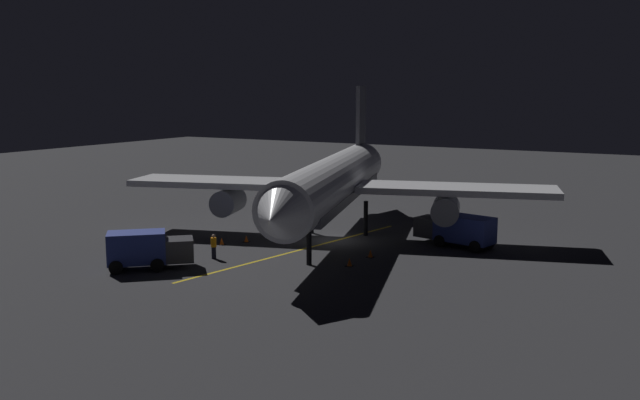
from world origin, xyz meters
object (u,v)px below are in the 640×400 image
(traffic_cone_under_wing, at_px, (350,263))
(ground_crew_worker, at_px, (214,246))
(baggage_truck, at_px, (146,250))
(traffic_cone_near_left, at_px, (222,241))
(traffic_cone_far, at_px, (370,254))
(catering_truck, at_px, (457,230))
(traffic_cone_near_right, at_px, (246,239))
(airliner, at_px, (334,183))

(traffic_cone_under_wing, bearing_deg, ground_crew_worker, 16.68)
(baggage_truck, distance_m, traffic_cone_near_left, 8.33)
(traffic_cone_far, bearing_deg, baggage_truck, 41.19)
(catering_truck, bearing_deg, traffic_cone_near_left, 27.59)
(traffic_cone_near_right, bearing_deg, catering_truck, -155.83)
(ground_crew_worker, distance_m, traffic_cone_far, 11.03)
(traffic_cone_far, bearing_deg, traffic_cone_near_left, 9.02)
(ground_crew_worker, xyz_separation_m, traffic_cone_near_left, (2.25, -3.85, -0.64))
(traffic_cone_near_left, distance_m, traffic_cone_near_right, 2.00)
(airliner, xyz_separation_m, traffic_cone_under_wing, (-5.00, 7.13, -4.27))
(airliner, xyz_separation_m, traffic_cone_near_right, (5.39, 4.39, -4.27))
(airliner, distance_m, traffic_cone_near_left, 9.86)
(baggage_truck, xyz_separation_m, catering_truck, (-15.77, -16.56, -0.02))
(traffic_cone_near_right, bearing_deg, traffic_cone_far, -178.99)
(catering_truck, xyz_separation_m, ground_crew_worker, (13.63, 12.14, -0.36))
(baggage_truck, relative_size, catering_truck, 0.85)
(ground_crew_worker, xyz_separation_m, traffic_cone_under_wing, (-9.26, -2.77, -0.64))
(airliner, relative_size, baggage_truck, 6.36)
(airliner, xyz_separation_m, traffic_cone_far, (-5.17, 4.20, -4.27))
(ground_crew_worker, xyz_separation_m, traffic_cone_far, (-9.43, -5.70, -0.64))
(ground_crew_worker, distance_m, traffic_cone_near_right, 5.67)
(ground_crew_worker, distance_m, traffic_cone_near_left, 4.50)
(traffic_cone_near_right, xyz_separation_m, traffic_cone_far, (-10.56, -0.19, 0.00))
(baggage_truck, height_order, traffic_cone_near_right, baggage_truck)
(traffic_cone_near_left, height_order, traffic_cone_under_wing, same)
(traffic_cone_near_right, distance_m, traffic_cone_under_wing, 10.75)
(traffic_cone_near_right, bearing_deg, traffic_cone_under_wing, 165.24)
(baggage_truck, distance_m, catering_truck, 22.87)
(traffic_cone_under_wing, distance_m, traffic_cone_far, 2.93)
(airliner, height_order, baggage_truck, airliner)
(traffic_cone_near_right, height_order, traffic_cone_under_wing, same)
(airliner, relative_size, traffic_cone_near_left, 63.18)
(ground_crew_worker, bearing_deg, traffic_cone_near_left, -59.70)
(traffic_cone_near_left, bearing_deg, catering_truck, -152.41)
(catering_truck, relative_size, traffic_cone_under_wing, 11.62)
(airliner, xyz_separation_m, ground_crew_worker, (4.26, 9.90, -3.63))
(traffic_cone_far, bearing_deg, traffic_cone_near_right, 1.01)
(baggage_truck, bearing_deg, catering_truck, -133.59)
(traffic_cone_near_left, relative_size, traffic_cone_near_right, 1.00)
(baggage_truck, bearing_deg, traffic_cone_under_wing, -147.74)
(traffic_cone_near_left, relative_size, traffic_cone_under_wing, 1.00)
(traffic_cone_near_left, xyz_separation_m, traffic_cone_under_wing, (-11.51, 1.07, 0.00))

